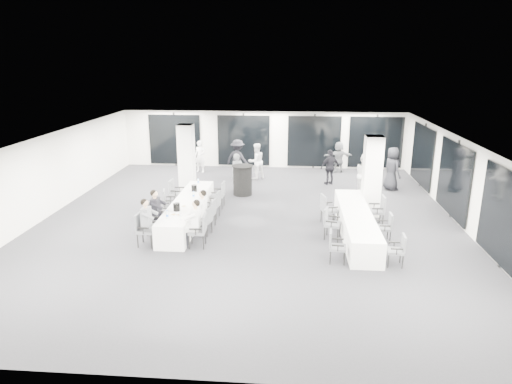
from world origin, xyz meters
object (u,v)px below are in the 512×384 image
chair_main_left_mid (160,208)px  chair_main_right_mid (210,212)px  chair_side_left_mid (330,221)px  chair_side_right_mid (386,225)px  banquet_table_main (188,211)px  chair_main_left_fourth (168,201)px  standing_guest_c (238,156)px  chair_side_left_near (335,244)px  cocktail_table (243,180)px  chair_main_right_fourth (214,203)px  chair_side_left_far (327,207)px  chair_main_right_near (200,229)px  standing_guest_a (237,169)px  banquet_table_side (356,223)px  ice_bucket_far (194,188)px  chair_side_right_far (378,209)px  chair_main_left_near (143,227)px  chair_main_left_far (175,191)px  standing_guest_e (392,166)px  chair_side_right_near (398,248)px  standing_guest_f (339,155)px  standing_guest_b (256,159)px  chair_main_right_far (220,193)px  chair_main_left_second (153,216)px  standing_guest_d (330,165)px  standing_guest_g (200,154)px  ice_bucket_near (177,207)px  standing_guest_h (364,172)px  chair_main_right_second (206,219)px

chair_main_left_mid → chair_main_right_mid: bearing=78.1°
chair_side_left_mid → chair_side_right_mid: chair_side_left_mid is taller
banquet_table_main → chair_main_right_mid: size_ratio=5.37×
chair_main_left_fourth → standing_guest_c: standing_guest_c is taller
chair_main_left_mid → chair_side_right_mid: size_ratio=1.14×
chair_main_left_mid → chair_side_left_near: bearing=58.1°
cocktail_table → chair_side_left_mid: bearing=-54.2°
chair_main_right_fourth → chair_main_right_mid: bearing=-171.8°
chair_main_left_mid → chair_main_left_fourth: chair_main_left_mid is taller
chair_side_right_mid → chair_main_left_mid: bearing=83.4°
chair_main_left_mid → chair_side_left_far: chair_side_left_far is taller
standing_guest_c → chair_main_right_near: bearing=114.0°
cocktail_table → standing_guest_c: 2.81m
chair_side_left_far → standing_guest_a: size_ratio=0.58×
banquet_table_side → chair_main_left_mid: (-6.32, 0.43, 0.19)m
chair_main_left_mid → ice_bucket_far: bearing=141.6°
chair_main_right_near → chair_side_right_far: chair_side_right_far is taller
chair_main_left_near → chair_main_left_far: chair_main_left_far is taller
standing_guest_e → chair_main_left_mid: bearing=94.8°
chair_side_right_near → chair_side_right_mid: bearing=3.1°
chair_side_left_far → standing_guest_f: bearing=157.7°
chair_main_right_mid → standing_guest_b: 6.42m
chair_side_right_far → chair_main_right_near: bearing=110.4°
chair_main_right_far → chair_side_right_far: (5.49, -1.41, 0.02)m
chair_main_left_far → standing_guest_e: bearing=112.9°
cocktail_table → standing_guest_b: size_ratio=0.65×
chair_main_left_second → standing_guest_e: bearing=126.7°
standing_guest_c → ice_bucket_far: bearing=103.9°
cocktail_table → standing_guest_e: size_ratio=0.59×
banquet_table_side → standing_guest_a: bearing=131.7°
chair_main_right_mid → standing_guest_d: (4.28, 5.61, 0.34)m
banquet_table_main → chair_side_right_mid: bearing=-10.8°
cocktail_table → chair_side_left_far: 4.46m
cocktail_table → chair_side_right_near: (4.82, -6.19, -0.11)m
banquet_table_side → standing_guest_g: bearing=129.9°
chair_side_right_near → chair_main_left_fourth: bearing=66.9°
chair_main_left_far → ice_bucket_near: size_ratio=4.07×
standing_guest_g → chair_side_right_far: bearing=-29.8°
chair_main_left_mid → chair_main_right_near: size_ratio=1.02×
chair_main_left_fourth → chair_main_left_second: bearing=-13.3°
chair_side_left_near → chair_main_right_fourth: bearing=-125.6°
chair_main_right_near → chair_side_left_mid: chair_main_right_near is taller
chair_main_right_near → standing_guest_h: bearing=-45.5°
chair_main_left_second → chair_main_right_second: bearing=95.5°
chair_side_right_mid → chair_side_right_far: (0.01, 1.39, 0.07)m
chair_main_right_second → chair_side_left_near: size_ratio=1.01×
chair_side_left_mid → chair_side_left_far: chair_side_left_far is taller
chair_side_right_mid → standing_guest_a: 7.34m
standing_guest_g → chair_main_left_second: bearing=-76.1°
cocktail_table → chair_main_left_mid: cocktail_table is taller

